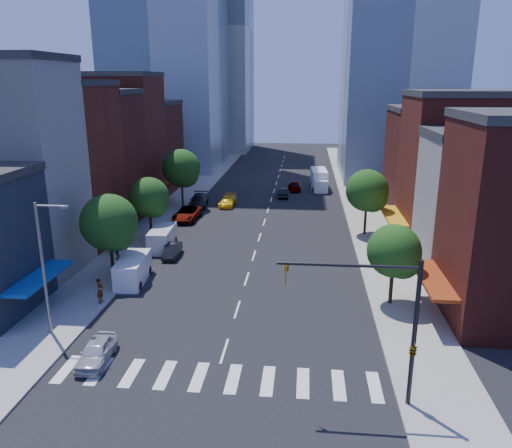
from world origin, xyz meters
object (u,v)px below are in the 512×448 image
Objects in this scene: parked_car_second at (172,250)px; taxi at (228,201)px; pedestrian_near at (100,291)px; cargo_van_far at (162,239)px; pedestrian_far at (117,259)px; traffic_car_far at (294,186)px; box_truck at (319,180)px; parked_car_third at (187,214)px; parked_car_rear at (199,201)px; traffic_car_oncoming at (282,193)px; parked_car_front at (97,351)px; cargo_van_near at (133,270)px.

parked_car_second is 0.81× the size of taxi.
cargo_van_far is at bearing -5.00° from pedestrian_near.
cargo_van_far is 3.28× the size of pedestrian_far.
traffic_car_far is 0.55× the size of box_truck.
pedestrian_far reaches higher than parked_car_third.
parked_car_rear is 12.89m from traffic_car_oncoming.
parked_car_rear is at bearing -2.49° from pedestrian_near.
parked_car_rear is at bearing 174.53° from pedestrian_far.
cargo_van_far is at bearing 122.60° from parked_car_second.
parked_car_front reaches higher than parked_car_second.
parked_car_second is (-0.37, 18.91, -0.06)m from parked_car_front.
cargo_van_near reaches higher than taxi.
pedestrian_far reaches higher than taxi.
box_truck is (16.47, 20.04, 0.64)m from parked_car_third.
pedestrian_far is (-13.50, -30.43, 0.26)m from traffic_car_oncoming.
parked_car_front is at bearing -109.18° from box_truck.
traffic_car_far is at bearing 63.66° from cargo_van_far.
pedestrian_near is (-3.00, 7.88, 0.41)m from parked_car_front.
pedestrian_far is at bearing 10.74° from pedestrian_near.
pedestrian_near reaches higher than parked_car_third.
pedestrian_near is (-1.01, -4.40, 0.03)m from cargo_van_near.
parked_car_front is 18.92m from parked_car_second.
pedestrian_near is at bearing 64.73° from traffic_car_far.
box_truck is 3.98× the size of pedestrian_near.
taxi is 32.15m from pedestrian_near.
parked_car_rear is 1.07× the size of cargo_van_near.
traffic_car_far is at bearing 58.24° from parked_car_third.
pedestrian_far reaches higher than parked_car_front.
traffic_car_far is at bearing -18.44° from pedestrian_near.
cargo_van_near is 3.96m from pedestrian_far.
parked_car_rear is (-2.00, 39.04, 0.12)m from parked_car_front.
traffic_car_oncoming is (10.99, 33.49, -0.40)m from cargo_van_near.
parked_car_third is at bearing -133.08° from box_truck.
parked_car_third is (-2.00, 32.05, 0.10)m from parked_car_front.
cargo_van_near is 0.69× the size of box_truck.
taxi is 13.90m from traffic_car_far.
cargo_van_far is at bearing -121.66° from box_truck.
cargo_van_near is 8.86m from cargo_van_far.
traffic_car_far is (12.64, 38.15, -0.37)m from cargo_van_near.
taxi is at bearing 3.23° from parked_car_rear.
pedestrian_near is at bearing -96.21° from taxi.
parked_car_third is at bearing -3.02° from pedestrian_near.
taxi is at bearing 43.38° from traffic_car_far.
parked_car_second is 0.95× the size of traffic_car_oncoming.
traffic_car_far is 44.69m from pedestrian_near.
parked_car_rear is at bearing 24.54° from traffic_car_oncoming.
traffic_car_oncoming is at bearing 67.23° from parked_car_second.
parked_car_front is 39.69m from taxi.
pedestrian_near is (-2.63, -11.04, 0.47)m from parked_car_second.
traffic_car_oncoming is at bearing 25.70° from parked_car_rear.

